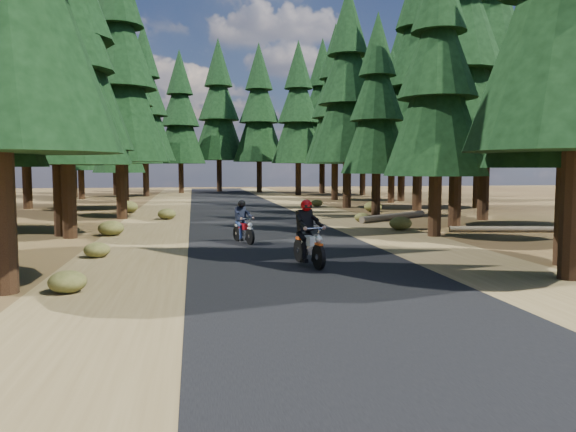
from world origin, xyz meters
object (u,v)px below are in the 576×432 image
object	(u,v)px
log_far	(504,229)
rider_follow	(243,229)
rider_lead	(309,244)
log_near	(394,217)

from	to	relation	value
log_far	rider_follow	xyz separation A→B (m)	(-10.49, -1.51, 0.37)
log_far	rider_lead	xyz separation A→B (m)	(-9.21, -6.26, 0.46)
log_near	rider_lead	world-z (taller)	rider_lead
rider_follow	rider_lead	bearing A→B (deg)	85.71
log_near	log_far	bearing A→B (deg)	-104.11
log_far	rider_lead	size ratio (longest dim) A/B	2.14
log_near	rider_lead	xyz separation A→B (m)	(-6.81, -12.13, 0.42)
rider_lead	rider_follow	world-z (taller)	rider_lead
rider_lead	rider_follow	bearing A→B (deg)	-86.58
log_far	rider_follow	distance (m)	10.61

